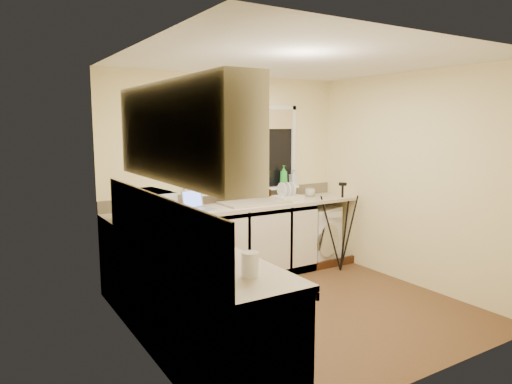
{
  "coord_description": "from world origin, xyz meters",
  "views": [
    {
      "loc": [
        -2.72,
        -3.56,
        1.85
      ],
      "look_at": [
        -0.18,
        0.55,
        1.15
      ],
      "focal_mm": 32.56,
      "sensor_mm": 36.0,
      "label": 1
    }
  ],
  "objects_px": {
    "kettle": "(181,224)",
    "dish_rack": "(288,198)",
    "tripod": "(342,227)",
    "microwave": "(148,207)",
    "soap_bottle_clear": "(293,177)",
    "cup_left": "(203,249)",
    "washing_machine": "(315,235)",
    "soap_bottle_green": "(284,176)",
    "plant_c": "(249,181)",
    "plant_b": "(226,182)",
    "steel_jar": "(177,240)",
    "plant_a": "(207,184)",
    "laptop": "(197,205)",
    "cup_back": "(310,192)",
    "glass_jug": "(250,265)",
    "plant_d": "(264,179)"
  },
  "relations": [
    {
      "from": "plant_b",
      "to": "plant_a",
      "type": "bearing_deg",
      "value": 178.58
    },
    {
      "from": "microwave",
      "to": "soap_bottle_green",
      "type": "bearing_deg",
      "value": -81.42
    },
    {
      "from": "washing_machine",
      "to": "steel_jar",
      "type": "distance_m",
      "value": 3.01
    },
    {
      "from": "steel_jar",
      "to": "plant_a",
      "type": "xyz_separation_m",
      "value": [
        1.05,
        1.64,
        0.2
      ]
    },
    {
      "from": "steel_jar",
      "to": "plant_d",
      "type": "xyz_separation_m",
      "value": [
        1.86,
        1.63,
        0.21
      ]
    },
    {
      "from": "plant_a",
      "to": "cup_left",
      "type": "bearing_deg",
      "value": -116.51
    },
    {
      "from": "tripod",
      "to": "steel_jar",
      "type": "distance_m",
      "value": 2.82
    },
    {
      "from": "dish_rack",
      "to": "tripod",
      "type": "bearing_deg",
      "value": -49.03
    },
    {
      "from": "dish_rack",
      "to": "plant_a",
      "type": "relative_size",
      "value": 1.72
    },
    {
      "from": "glass_jug",
      "to": "cup_left",
      "type": "relative_size",
      "value": 1.63
    },
    {
      "from": "kettle",
      "to": "cup_left",
      "type": "relative_size",
      "value": 1.93
    },
    {
      "from": "steel_jar",
      "to": "soap_bottle_clear",
      "type": "height_order",
      "value": "soap_bottle_clear"
    },
    {
      "from": "plant_b",
      "to": "cup_left",
      "type": "height_order",
      "value": "plant_b"
    },
    {
      "from": "soap_bottle_clear",
      "to": "laptop",
      "type": "bearing_deg",
      "value": -170.33
    },
    {
      "from": "steel_jar",
      "to": "soap_bottle_green",
      "type": "bearing_deg",
      "value": 36.78
    },
    {
      "from": "kettle",
      "to": "steel_jar",
      "type": "xyz_separation_m",
      "value": [
        -0.2,
        -0.39,
        -0.04
      ]
    },
    {
      "from": "kettle",
      "to": "tripod",
      "type": "relative_size",
      "value": 0.17
    },
    {
      "from": "plant_a",
      "to": "soap_bottle_clear",
      "type": "bearing_deg",
      "value": -0.39
    },
    {
      "from": "steel_jar",
      "to": "tripod",
      "type": "bearing_deg",
      "value": 20.48
    },
    {
      "from": "microwave",
      "to": "soap_bottle_green",
      "type": "distance_m",
      "value": 2.15
    },
    {
      "from": "plant_a",
      "to": "soap_bottle_clear",
      "type": "xyz_separation_m",
      "value": [
        1.28,
        -0.01,
        0.0
      ]
    },
    {
      "from": "cup_back",
      "to": "cup_left",
      "type": "distance_m",
      "value": 3.06
    },
    {
      "from": "soap_bottle_clear",
      "to": "cup_left",
      "type": "height_order",
      "value": "soap_bottle_clear"
    },
    {
      "from": "plant_b",
      "to": "laptop",
      "type": "bearing_deg",
      "value": -152.9
    },
    {
      "from": "soap_bottle_clear",
      "to": "cup_left",
      "type": "distance_m",
      "value": 3.0
    },
    {
      "from": "washing_machine",
      "to": "microwave",
      "type": "distance_m",
      "value": 2.6
    },
    {
      "from": "microwave",
      "to": "soap_bottle_green",
      "type": "relative_size",
      "value": 2.05
    },
    {
      "from": "plant_b",
      "to": "plant_c",
      "type": "relative_size",
      "value": 1.0
    },
    {
      "from": "laptop",
      "to": "soap_bottle_green",
      "type": "bearing_deg",
      "value": -10.53
    },
    {
      "from": "washing_machine",
      "to": "soap_bottle_clear",
      "type": "xyz_separation_m",
      "value": [
        -0.24,
        0.18,
        0.78
      ]
    },
    {
      "from": "glass_jug",
      "to": "cup_left",
      "type": "bearing_deg",
      "value": 94.46
    },
    {
      "from": "steel_jar",
      "to": "plant_a",
      "type": "distance_m",
      "value": 1.96
    },
    {
      "from": "laptop",
      "to": "plant_a",
      "type": "distance_m",
      "value": 0.42
    },
    {
      "from": "plant_b",
      "to": "tripod",
      "type": "bearing_deg",
      "value": -26.75
    },
    {
      "from": "plant_a",
      "to": "laptop",
      "type": "bearing_deg",
      "value": -133.19
    },
    {
      "from": "tripod",
      "to": "cup_back",
      "type": "bearing_deg",
      "value": 97.69
    },
    {
      "from": "microwave",
      "to": "cup_left",
      "type": "distance_m",
      "value": 1.34
    },
    {
      "from": "plant_d",
      "to": "cup_left",
      "type": "height_order",
      "value": "plant_d"
    },
    {
      "from": "steel_jar",
      "to": "cup_back",
      "type": "relative_size",
      "value": 0.75
    },
    {
      "from": "kettle",
      "to": "plant_b",
      "type": "height_order",
      "value": "plant_b"
    },
    {
      "from": "washing_machine",
      "to": "soap_bottle_clear",
      "type": "height_order",
      "value": "soap_bottle_clear"
    },
    {
      "from": "tripod",
      "to": "microwave",
      "type": "bearing_deg",
      "value": 176.72
    },
    {
      "from": "kettle",
      "to": "soap_bottle_clear",
      "type": "xyz_separation_m",
      "value": [
        2.14,
        1.25,
        0.16
      ]
    },
    {
      "from": "kettle",
      "to": "dish_rack",
      "type": "distance_m",
      "value": 2.17
    },
    {
      "from": "plant_d",
      "to": "kettle",
      "type": "bearing_deg",
      "value": -143.09
    },
    {
      "from": "microwave",
      "to": "cup_left",
      "type": "bearing_deg",
      "value": 170.35
    },
    {
      "from": "glass_jug",
      "to": "plant_a",
      "type": "relative_size",
      "value": 0.76
    },
    {
      "from": "kettle",
      "to": "dish_rack",
      "type": "bearing_deg",
      "value": 28.91
    },
    {
      "from": "washing_machine",
      "to": "plant_c",
      "type": "bearing_deg",
      "value": 155.01
    },
    {
      "from": "plant_b",
      "to": "soap_bottle_green",
      "type": "distance_m",
      "value": 0.85
    }
  ]
}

